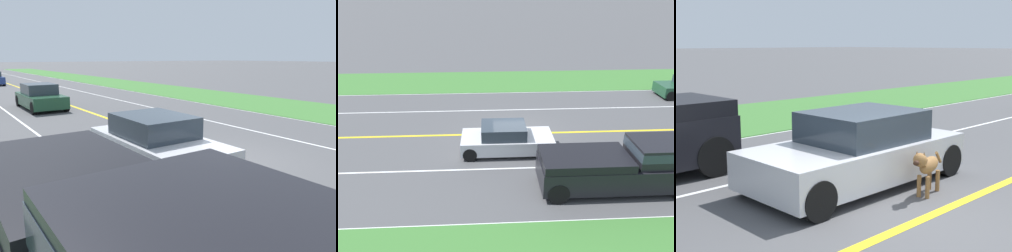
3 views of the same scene
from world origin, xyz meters
The scene contains 8 objects.
ground_plane centered at (0.00, 0.00, 0.00)m, with size 400.00×400.00×0.00m, color #4C4C4F.
centre_divider_line centered at (0.00, 0.00, 0.00)m, with size 0.18×160.00×0.01m, color yellow.
lane_dash_same_dir centered at (3.50, 0.00, 0.00)m, with size 0.10×160.00×0.01m, color white.
lane_dash_oncoming centered at (-3.50, 0.00, 0.00)m, with size 0.10×160.00×0.01m, color white.
ego_car centered at (1.89, -0.69, 0.63)m, with size 1.92×4.22×1.35m.
dog centered at (0.62, -1.04, 0.52)m, with size 0.42×1.17×0.83m.
pickup_truck centered at (5.09, 3.52, 0.97)m, with size 2.01×5.75×1.93m.
car_trailing_near centered at (1.72, -12.70, 0.63)m, with size 1.84×4.38×1.37m.
Camera 1 is at (6.35, 6.13, 2.80)m, focal length 35.00 mm.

